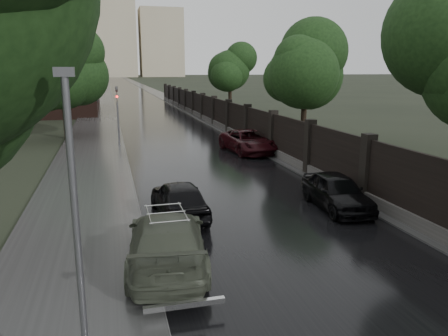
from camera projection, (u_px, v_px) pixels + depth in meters
road at (118, 81)px, 185.58m from camera, size 8.00×420.00×0.02m
sidewalk_left at (104, 81)px, 184.07m from camera, size 4.00×420.00×0.16m
verge_right at (132, 81)px, 186.94m from camera, size 3.00×420.00×0.08m
fence_right at (222, 118)px, 37.57m from camera, size 0.45×75.72×2.70m
tree_left_far at (61, 67)px, 31.59m from camera, size 4.25×4.25×7.39m
tree_right_b at (305, 71)px, 27.98m from camera, size 4.08×4.08×7.01m
tree_right_c at (230, 70)px, 44.95m from camera, size 4.08×4.08×7.01m
lamp_post at (78, 250)px, 5.94m from camera, size 0.25×0.12×5.11m
traffic_light at (118, 111)px, 28.43m from camera, size 0.16×0.32×4.00m
stalinist_tower at (111, 16)px, 280.78m from camera, size 92.00×30.00×159.00m
volga_sedan at (167, 240)px, 11.41m from camera, size 2.56×5.10×1.42m
hatchback_left at (179, 199)px, 15.20m from camera, size 1.75×4.00×1.34m
car_right_near at (337, 191)px, 16.14m from camera, size 1.79×4.00×1.33m
car_right_far at (248, 141)px, 27.08m from camera, size 2.84×5.28×1.41m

